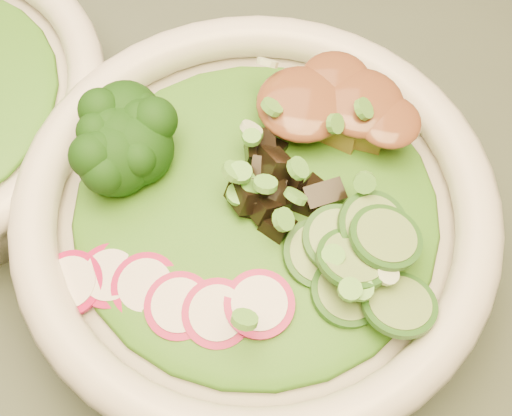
# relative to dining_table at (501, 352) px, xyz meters

# --- Properties ---
(dining_table) EXTENTS (1.20, 0.80, 0.75)m
(dining_table) POSITION_rel_dining_table_xyz_m (0.00, 0.00, 0.00)
(dining_table) COLOR black
(dining_table) RESTS_ON ground
(salad_bowl) EXTENTS (0.30, 0.30, 0.08)m
(salad_bowl) POSITION_rel_dining_table_xyz_m (-0.20, 0.00, 0.16)
(salad_bowl) COLOR silver
(salad_bowl) RESTS_ON dining_table
(lettuce_bed) EXTENTS (0.23, 0.23, 0.03)m
(lettuce_bed) POSITION_rel_dining_table_xyz_m (-0.20, 0.00, 0.18)
(lettuce_bed) COLOR #1E6214
(lettuce_bed) RESTS_ON salad_bowl
(broccoli_florets) EXTENTS (0.11, 0.10, 0.05)m
(broccoli_florets) POSITION_rel_dining_table_xyz_m (-0.27, 0.03, 0.20)
(broccoli_florets) COLOR black
(broccoli_florets) RESTS_ON salad_bowl
(radish_slices) EXTENTS (0.13, 0.07, 0.02)m
(radish_slices) POSITION_rel_dining_table_xyz_m (-0.24, -0.06, 0.19)
(radish_slices) COLOR #A60C41
(radish_slices) RESTS_ON salad_bowl
(cucumber_slices) EXTENTS (0.09, 0.09, 0.04)m
(cucumber_slices) POSITION_rel_dining_table_xyz_m (-0.14, -0.03, 0.20)
(cucumber_slices) COLOR #81A159
(cucumber_slices) RESTS_ON salad_bowl
(mushroom_heap) EXTENTS (0.09, 0.09, 0.05)m
(mushroom_heap) POSITION_rel_dining_table_xyz_m (-0.20, 0.02, 0.20)
(mushroom_heap) COLOR black
(mushroom_heap) RESTS_ON salad_bowl
(tofu_cubes) EXTENTS (0.11, 0.09, 0.04)m
(tofu_cubes) POSITION_rel_dining_table_xyz_m (-0.17, 0.07, 0.20)
(tofu_cubes) COLOR olive
(tofu_cubes) RESTS_ON salad_bowl
(peanut_sauce) EXTENTS (0.08, 0.06, 0.02)m
(peanut_sauce) POSITION_rel_dining_table_xyz_m (-0.17, 0.07, 0.21)
(peanut_sauce) COLOR brown
(peanut_sauce) RESTS_ON tofu_cubes
(scallion_garnish) EXTENTS (0.22, 0.22, 0.03)m
(scallion_garnish) POSITION_rel_dining_table_xyz_m (-0.20, 0.00, 0.21)
(scallion_garnish) COLOR #5BAA3C
(scallion_garnish) RESTS_ON salad_bowl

